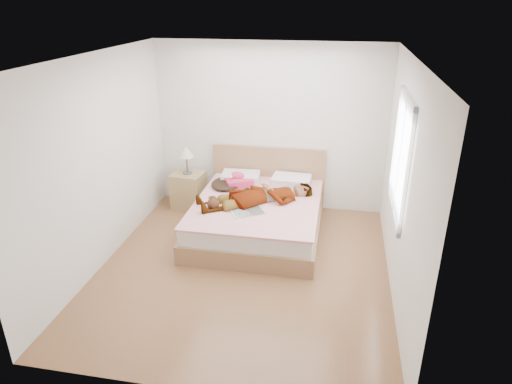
% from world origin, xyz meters
% --- Properties ---
extents(ground, '(4.00, 4.00, 0.00)m').
position_xyz_m(ground, '(0.00, 0.00, 0.00)').
color(ground, '#4F2C18').
rests_on(ground, ground).
extents(woman, '(1.82, 1.42, 0.24)m').
position_xyz_m(woman, '(0.00, 0.98, 0.63)').
color(woman, white).
rests_on(woman, bed).
extents(hair, '(0.46, 0.57, 0.08)m').
position_xyz_m(hair, '(-0.57, 1.43, 0.55)').
color(hair, black).
rests_on(hair, bed).
extents(phone, '(0.09, 0.11, 0.06)m').
position_xyz_m(phone, '(-0.50, 1.38, 0.71)').
color(phone, silver).
rests_on(phone, bed).
extents(room_shell, '(4.00, 4.00, 4.00)m').
position_xyz_m(room_shell, '(1.77, 0.30, 1.50)').
color(room_shell, white).
rests_on(room_shell, ground).
extents(bed, '(1.80, 2.08, 1.00)m').
position_xyz_m(bed, '(0.00, 1.04, 0.28)').
color(bed, brown).
rests_on(bed, ground).
extents(towel, '(0.49, 0.46, 0.21)m').
position_xyz_m(towel, '(-0.40, 1.48, 0.59)').
color(towel, '#FA446E').
rests_on(towel, bed).
extents(magazine, '(0.53, 0.47, 0.03)m').
position_xyz_m(magazine, '(-0.06, 0.59, 0.52)').
color(magazine, silver).
rests_on(magazine, bed).
extents(coffee_mug, '(0.14, 0.12, 0.10)m').
position_xyz_m(coffee_mug, '(-0.30, 0.81, 0.56)').
color(coffee_mug, silver).
rests_on(coffee_mug, bed).
extents(plush_toy, '(0.23, 0.29, 0.15)m').
position_xyz_m(plush_toy, '(-0.56, 0.63, 0.59)').
color(plush_toy, '#32180D').
rests_on(plush_toy, bed).
extents(nightstand, '(0.52, 0.48, 1.03)m').
position_xyz_m(nightstand, '(-1.26, 1.64, 0.34)').
color(nightstand, olive).
rests_on(nightstand, ground).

